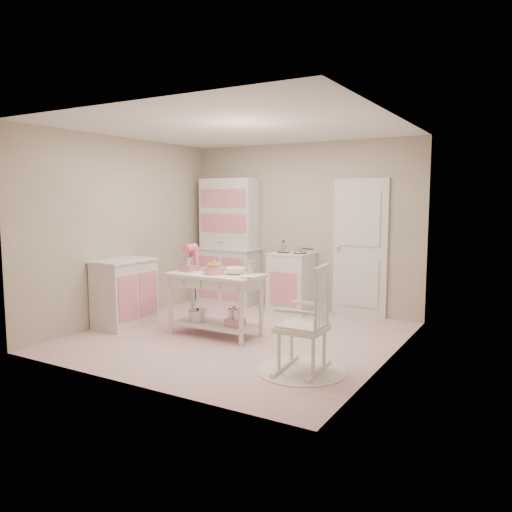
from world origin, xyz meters
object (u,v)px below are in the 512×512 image
(work_table, at_px, (215,304))
(stove, at_px, (291,282))
(bread_basket, at_px, (214,271))
(base_cabinet, at_px, (125,293))
(stand_mixer, at_px, (189,258))
(rocking_chair, at_px, (302,318))
(hutch, at_px, (228,241))

(work_table, bearing_deg, stove, 81.72)
(work_table, distance_m, bread_basket, 0.45)
(base_cabinet, xyz_separation_m, work_table, (1.34, 0.25, -0.06))
(base_cabinet, relative_size, stand_mixer, 2.71)
(base_cabinet, relative_size, rocking_chair, 0.84)
(hutch, xyz_separation_m, stand_mixer, (0.53, -1.72, -0.07))
(base_cabinet, bearing_deg, stove, 50.81)
(base_cabinet, relative_size, work_table, 0.77)
(stand_mixer, bearing_deg, work_table, -6.21)
(stove, distance_m, work_table, 1.71)
(work_table, relative_size, bread_basket, 4.80)
(rocking_chair, bearing_deg, hutch, 131.49)
(rocking_chair, bearing_deg, base_cabinet, 167.29)
(bread_basket, bearing_deg, stove, 82.60)
(hutch, relative_size, stove, 2.26)
(stove, height_order, bread_basket, stove)
(stand_mixer, height_order, bread_basket, stand_mixer)
(stove, relative_size, work_table, 0.77)
(hutch, bearing_deg, rocking_chair, -44.14)
(stove, bearing_deg, work_table, -98.28)
(rocking_chair, bearing_deg, stove, 114.19)
(base_cabinet, bearing_deg, rocking_chair, -8.34)
(base_cabinet, bearing_deg, bread_basket, 8.26)
(stand_mixer, bearing_deg, hutch, 103.71)
(stove, relative_size, bread_basket, 3.68)
(work_table, xyz_separation_m, stand_mixer, (-0.42, 0.02, 0.57))
(stove, xyz_separation_m, work_table, (-0.25, -1.69, -0.06))
(rocking_chair, height_order, stand_mixer, stand_mixer)
(stove, bearing_deg, base_cabinet, -129.19)
(rocking_chair, relative_size, bread_basket, 4.40)
(work_table, bearing_deg, rocking_chair, -23.54)
(hutch, xyz_separation_m, base_cabinet, (-0.38, -1.99, -0.58))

